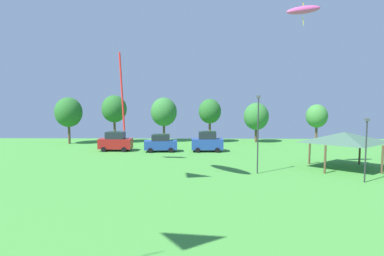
% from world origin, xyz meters
% --- Properties ---
extents(kite_flying_5, '(2.61, 2.38, 3.33)m').
position_xyz_m(kite_flying_5, '(-2.93, 12.38, 9.10)').
color(kite_flying_5, purple).
extents(kite_flying_6, '(3.23, 0.91, 2.00)m').
position_xyz_m(kite_flying_6, '(9.01, 34.22, 14.82)').
color(kite_flying_6, '#E54C93').
extents(parked_car_leftmost, '(4.30, 2.13, 2.51)m').
position_xyz_m(parked_car_leftmost, '(-11.24, 46.44, 1.23)').
color(parked_car_leftmost, maroon).
rests_on(parked_car_leftmost, ground).
extents(parked_car_second_from_left, '(4.30, 2.27, 2.24)m').
position_xyz_m(parked_car_second_from_left, '(-5.27, 45.87, 1.11)').
color(parked_car_second_from_left, '#234299').
rests_on(parked_car_second_from_left, ground).
extents(parked_car_third_from_left, '(4.06, 2.10, 2.60)m').
position_xyz_m(parked_car_third_from_left, '(0.70, 46.07, 1.27)').
color(parked_car_third_from_left, '#234299').
rests_on(parked_car_third_from_left, ground).
extents(park_pavilion, '(6.73, 5.67, 3.60)m').
position_xyz_m(park_pavilion, '(13.76, 35.75, 3.08)').
color(park_pavilion, brown).
rests_on(park_pavilion, ground).
extents(light_post_0, '(0.36, 0.20, 5.28)m').
position_xyz_m(light_post_0, '(13.19, 30.23, 3.03)').
color(light_post_0, '#2D2D33').
rests_on(light_post_0, ground).
extents(light_post_1, '(0.36, 0.20, 7.13)m').
position_xyz_m(light_post_1, '(4.96, 33.41, 3.98)').
color(light_post_1, '#2D2D33').
rests_on(light_post_1, ground).
extents(treeline_tree_0, '(4.04, 4.04, 6.98)m').
position_xyz_m(treeline_tree_0, '(-19.87, 53.21, 4.74)').
color(treeline_tree_0, brown).
rests_on(treeline_tree_0, ground).
extents(treeline_tree_1, '(3.77, 3.77, 7.31)m').
position_xyz_m(treeline_tree_1, '(-13.27, 54.33, 5.20)').
color(treeline_tree_1, brown).
rests_on(treeline_tree_1, ground).
extents(treeline_tree_2, '(4.07, 4.07, 6.95)m').
position_xyz_m(treeline_tree_2, '(-5.85, 55.93, 4.69)').
color(treeline_tree_2, brown).
rests_on(treeline_tree_2, ground).
extents(treeline_tree_3, '(3.44, 3.44, 6.74)m').
position_xyz_m(treeline_tree_3, '(1.33, 55.08, 4.81)').
color(treeline_tree_3, brown).
rests_on(treeline_tree_3, ground).
extents(treeline_tree_4, '(3.83, 3.83, 6.15)m').
position_xyz_m(treeline_tree_4, '(8.52, 55.41, 4.03)').
color(treeline_tree_4, brown).
rests_on(treeline_tree_4, ground).
extents(treeline_tree_5, '(3.24, 3.24, 5.92)m').
position_xyz_m(treeline_tree_5, '(17.65, 54.86, 4.11)').
color(treeline_tree_5, brown).
rests_on(treeline_tree_5, ground).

